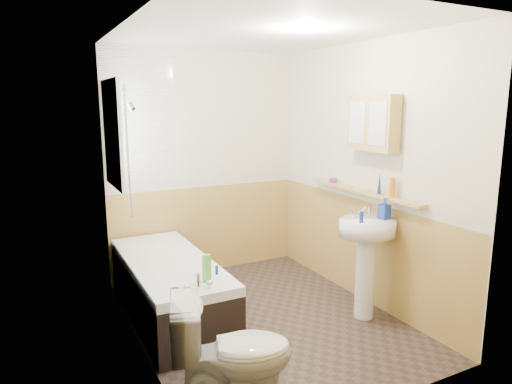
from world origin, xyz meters
TOP-DOWN VIEW (x-y plane):
  - floor at (0.00, 0.00)m, footprint 2.80×2.80m
  - ceiling at (0.00, 0.00)m, footprint 2.80×2.80m
  - wall_back at (0.00, 1.41)m, footprint 2.20×0.02m
  - wall_front at (0.00, -1.41)m, footprint 2.20×0.02m
  - wall_left at (-1.11, 0.00)m, footprint 0.02×2.80m
  - wall_right at (1.11, 0.00)m, footprint 0.02×2.80m
  - wainscot_right at (1.09, 0.00)m, footprint 0.01×2.80m
  - wainscot_front at (0.00, -1.39)m, footprint 2.20×0.01m
  - wainscot_back at (0.00, 1.39)m, footprint 2.20×0.01m
  - tile_cladding_left at (-1.09, 0.00)m, footprint 0.01×2.80m
  - tile_return_back at (-0.73, 1.39)m, footprint 0.75×0.01m
  - window at (-1.06, 0.95)m, footprint 0.03×0.79m
  - bathtub at (-0.73, 0.46)m, footprint 0.70×1.76m
  - shower_riser at (-1.04, 0.43)m, footprint 0.10×0.07m
  - toilet at (-0.76, -1.00)m, footprint 0.86×0.64m
  - sink at (0.84, -0.38)m, footprint 0.54×0.44m
  - pine_shelf at (1.04, -0.05)m, footprint 0.10×1.51m
  - medicine_cabinet at (1.01, -0.19)m, footprint 0.14×0.56m
  - foam_can at (1.04, -0.45)m, footprint 0.06×0.06m
  - green_bottle at (1.04, -0.28)m, footprint 0.04×0.04m
  - black_jar at (1.04, 0.41)m, footprint 0.08×0.08m
  - soap_bottle at (0.97, -0.44)m, footprint 0.10×0.20m
  - clear_bottle at (0.71, -0.45)m, footprint 0.05×0.05m
  - blue_gel at (-0.61, -0.19)m, footprint 0.07×0.05m
  - cream_jar at (-0.91, -0.29)m, footprint 0.09×0.09m
  - orange_bottle at (-0.48, -0.07)m, footprint 0.03×0.03m

SIDE VIEW (x-z plane):
  - floor at x=0.00m, z-range 0.00..0.00m
  - bathtub at x=-0.73m, z-range -0.06..0.62m
  - toilet at x=-0.76m, z-range 0.00..0.75m
  - wainscot_right at x=1.09m, z-range 0.00..1.00m
  - wainscot_front at x=0.00m, z-range 0.00..1.00m
  - wainscot_back at x=0.00m, z-range 0.00..1.00m
  - cream_jar at x=-0.91m, z-range 0.54..0.58m
  - orange_bottle at x=-0.48m, z-range 0.54..0.61m
  - blue_gel at x=-0.61m, z-range 0.54..0.76m
  - sink at x=0.84m, z-range 0.14..1.18m
  - soap_bottle at x=0.97m, z-range 0.92..1.01m
  - clear_bottle at x=0.71m, z-range 0.92..1.02m
  - pine_shelf at x=1.04m, z-range 1.08..1.11m
  - black_jar at x=1.04m, z-range 1.11..1.16m
  - foam_can at x=1.04m, z-range 1.11..1.29m
  - green_bottle at x=1.04m, z-range 1.11..1.31m
  - wall_back at x=0.00m, z-range 0.00..2.50m
  - wall_front at x=0.00m, z-range 0.00..2.50m
  - wall_left at x=-1.11m, z-range 0.00..2.50m
  - wall_right at x=1.11m, z-range 0.00..2.50m
  - tile_cladding_left at x=-1.09m, z-range 0.00..2.50m
  - shower_riser at x=-1.04m, z-range 1.07..2.18m
  - window at x=-1.06m, z-range 1.15..2.15m
  - tile_return_back at x=-0.73m, z-range 1.00..2.50m
  - medicine_cabinet at x=1.01m, z-range 1.50..2.00m
  - ceiling at x=0.00m, z-range 2.50..2.50m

